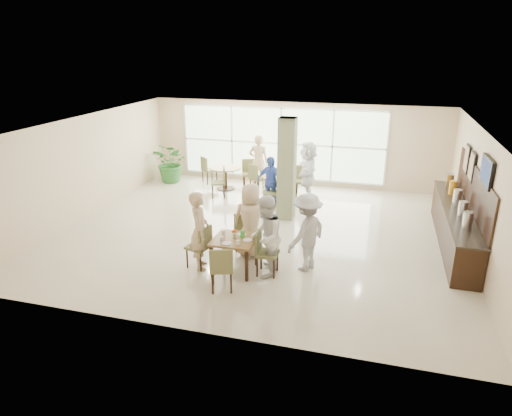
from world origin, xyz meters
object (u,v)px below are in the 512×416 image
(buffet_counter, at_px, (456,223))
(round_table_right, at_px, (278,181))
(teen_standing, at_px, (307,232))
(teen_far, at_px, (251,220))
(potted_plant, at_px, (172,163))
(round_table_left, at_px, (226,173))
(adult_a, at_px, (270,182))
(adult_standing, at_px, (259,162))
(teen_left, at_px, (200,231))
(teen_right, at_px, (266,237))
(main_table, at_px, (235,243))
(adult_b, at_px, (308,171))

(buffet_counter, bearing_deg, round_table_right, 154.88)
(round_table_right, distance_m, buffet_counter, 5.41)
(round_table_right, distance_m, teen_standing, 4.82)
(buffet_counter, distance_m, teen_far, 4.96)
(potted_plant, distance_m, teen_standing, 7.73)
(round_table_left, bearing_deg, adult_a, -35.66)
(adult_standing, bearing_deg, teen_left, 88.72)
(teen_right, xyz_separation_m, teen_standing, (0.78, 0.49, -0.01))
(main_table, distance_m, round_table_right, 5.02)
(buffet_counter, relative_size, teen_standing, 2.75)
(main_table, height_order, teen_far, teen_far)
(teen_right, height_order, teen_standing, teen_right)
(round_table_left, xyz_separation_m, teen_left, (1.35, -5.56, 0.31))
(main_table, distance_m, adult_a, 4.19)
(main_table, xyz_separation_m, adult_standing, (-1.10, 5.94, 0.26))
(buffet_counter, relative_size, teen_far, 2.73)
(main_table, relative_size, teen_standing, 0.52)
(potted_plant, bearing_deg, adult_a, -22.18)
(round_table_right, height_order, teen_standing, teen_standing)
(round_table_left, relative_size, buffet_counter, 0.22)
(buffet_counter, xyz_separation_m, adult_standing, (-5.78, 3.22, 0.36))
(main_table, relative_size, teen_far, 0.52)
(round_table_left, bearing_deg, teen_far, -64.49)
(buffet_counter, relative_size, adult_b, 2.55)
(round_table_left, xyz_separation_m, round_table_right, (1.90, -0.49, 0.02))
(buffet_counter, bearing_deg, teen_right, -146.07)
(teen_standing, distance_m, adult_standing, 6.00)
(adult_b, bearing_deg, teen_far, -17.06)
(main_table, relative_size, adult_standing, 0.49)
(buffet_counter, bearing_deg, adult_standing, 150.85)
(potted_plant, bearing_deg, round_table_right, -10.89)
(round_table_right, xyz_separation_m, buffet_counter, (4.90, -2.30, -0.03))
(round_table_left, distance_m, adult_standing, 1.16)
(round_table_left, relative_size, adult_b, 0.55)
(adult_a, bearing_deg, adult_standing, 135.16)
(teen_left, relative_size, teen_standing, 1.01)
(adult_a, distance_m, adult_b, 1.35)
(adult_b, bearing_deg, main_table, -17.04)
(round_table_right, relative_size, teen_far, 0.65)
(teen_far, bearing_deg, main_table, 83.10)
(round_table_left, xyz_separation_m, teen_standing, (3.56, -5.01, 0.30))
(adult_standing, bearing_deg, potted_plant, -1.48)
(teen_standing, distance_m, adult_b, 4.68)
(teen_right, relative_size, teen_standing, 1.01)
(round_table_left, xyz_separation_m, adult_a, (1.86, -1.33, 0.22))
(round_table_right, bearing_deg, potted_plant, 169.11)
(round_table_left, distance_m, adult_b, 2.87)
(teen_far, bearing_deg, teen_left, 45.73)
(teen_far, xyz_separation_m, adult_a, (-0.37, 3.34, -0.09))
(buffet_counter, xyz_separation_m, teen_right, (-4.02, -2.70, 0.31))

